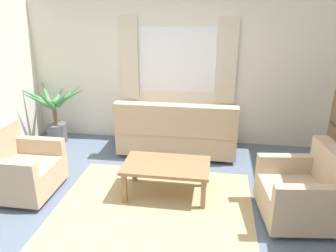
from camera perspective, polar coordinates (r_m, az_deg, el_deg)
The scene contains 9 objects.
ground_plane at distance 4.13m, azimuth -2.48°, elevation -14.22°, with size 6.24×6.24×0.00m, color slate.
wall_back at distance 5.72m, azimuth 1.68°, elevation 9.99°, with size 5.32×0.12×2.60m, color silver.
window_with_curtains at distance 5.61m, azimuth 1.59°, elevation 11.33°, with size 1.98×0.07×1.40m.
area_rug at distance 4.13m, azimuth -2.49°, elevation -14.16°, with size 2.39×2.02×0.01m, color tan.
couch at distance 5.35m, azimuth 1.59°, elevation -1.18°, with size 1.90×0.82×0.92m.
armchair_left at distance 4.68m, azimuth -24.55°, elevation -6.74°, with size 0.82×0.84×0.88m.
armchair_right at distance 4.08m, azimuth 22.65°, elevation -10.55°, with size 0.92×0.93×0.88m.
coffee_table at distance 4.22m, azimuth -0.29°, elevation -7.32°, with size 1.10×0.64×0.44m.
potted_plant at distance 6.09m, azimuth -19.15°, elevation 2.14°, with size 1.23×1.10×1.12m.
Camera 1 is at (0.68, -3.32, 2.37)m, focal length 35.02 mm.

